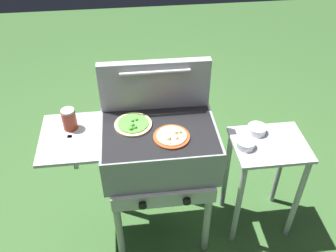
{
  "coord_description": "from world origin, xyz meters",
  "views": [
    {
      "loc": [
        -0.13,
        -1.55,
        2.2
      ],
      "look_at": [
        0.05,
        0.0,
        0.92
      ],
      "focal_mm": 39.68,
      "sensor_mm": 36.0,
      "label": 1
    }
  ],
  "objects_px": {
    "pizza_cheese": "(172,136)",
    "sauce_jar": "(69,119)",
    "grill": "(157,149)",
    "prep_table": "(264,167)",
    "pizza_veggie": "(133,124)",
    "topping_bowl_far": "(257,130)",
    "topping_bowl_near": "(246,144)"
  },
  "relations": [
    {
      "from": "pizza_cheese",
      "to": "pizza_veggie",
      "type": "xyz_separation_m",
      "value": [
        -0.2,
        0.13,
        -0.0
      ]
    },
    {
      "from": "grill",
      "to": "topping_bowl_near",
      "type": "bearing_deg",
      "value": -1.02
    },
    {
      "from": "pizza_veggie",
      "to": "topping_bowl_far",
      "type": "height_order",
      "value": "pizza_veggie"
    },
    {
      "from": "pizza_cheese",
      "to": "topping_bowl_near",
      "type": "height_order",
      "value": "pizza_cheese"
    },
    {
      "from": "prep_table",
      "to": "topping_bowl_near",
      "type": "relative_size",
      "value": 6.76
    },
    {
      "from": "pizza_veggie",
      "to": "topping_bowl_near",
      "type": "distance_m",
      "value": 0.66
    },
    {
      "from": "grill",
      "to": "topping_bowl_far",
      "type": "relative_size",
      "value": 8.36
    },
    {
      "from": "topping_bowl_far",
      "to": "pizza_cheese",
      "type": "bearing_deg",
      "value": -161.5
    },
    {
      "from": "topping_bowl_near",
      "to": "pizza_veggie",
      "type": "bearing_deg",
      "value": 174.29
    },
    {
      "from": "pizza_veggie",
      "to": "topping_bowl_near",
      "type": "bearing_deg",
      "value": -5.71
    },
    {
      "from": "grill",
      "to": "sauce_jar",
      "type": "distance_m",
      "value": 0.51
    },
    {
      "from": "pizza_cheese",
      "to": "sauce_jar",
      "type": "distance_m",
      "value": 0.56
    },
    {
      "from": "prep_table",
      "to": "topping_bowl_near",
      "type": "distance_m",
      "value": 0.28
    },
    {
      "from": "pizza_cheese",
      "to": "pizza_veggie",
      "type": "relative_size",
      "value": 0.94
    },
    {
      "from": "topping_bowl_near",
      "to": "topping_bowl_far",
      "type": "relative_size",
      "value": 0.94
    },
    {
      "from": "prep_table",
      "to": "topping_bowl_far",
      "type": "bearing_deg",
      "value": 116.11
    },
    {
      "from": "prep_table",
      "to": "pizza_cheese",
      "type": "bearing_deg",
      "value": -172.74
    },
    {
      "from": "grill",
      "to": "prep_table",
      "type": "distance_m",
      "value": 0.71
    },
    {
      "from": "pizza_cheese",
      "to": "topping_bowl_near",
      "type": "distance_m",
      "value": 0.47
    },
    {
      "from": "prep_table",
      "to": "topping_bowl_near",
      "type": "xyz_separation_m",
      "value": [
        -0.16,
        -0.01,
        0.23
      ]
    },
    {
      "from": "grill",
      "to": "topping_bowl_far",
      "type": "xyz_separation_m",
      "value": [
        0.62,
        0.11,
        -0.01
      ]
    },
    {
      "from": "pizza_cheese",
      "to": "topping_bowl_near",
      "type": "xyz_separation_m",
      "value": [
        0.44,
        0.06,
        -0.16
      ]
    },
    {
      "from": "pizza_veggie",
      "to": "topping_bowl_far",
      "type": "distance_m",
      "value": 0.76
    },
    {
      "from": "grill",
      "to": "sauce_jar",
      "type": "height_order",
      "value": "sauce_jar"
    },
    {
      "from": "prep_table",
      "to": "topping_bowl_near",
      "type": "height_order",
      "value": "topping_bowl_near"
    },
    {
      "from": "pizza_cheese",
      "to": "sauce_jar",
      "type": "xyz_separation_m",
      "value": [
        -0.54,
        0.15,
        0.05
      ]
    },
    {
      "from": "sauce_jar",
      "to": "grill",
      "type": "bearing_deg",
      "value": -9.23
    },
    {
      "from": "pizza_cheese",
      "to": "prep_table",
      "type": "xyz_separation_m",
      "value": [
        0.6,
        0.08,
        -0.39
      ]
    },
    {
      "from": "pizza_cheese",
      "to": "topping_bowl_far",
      "type": "height_order",
      "value": "pizza_cheese"
    },
    {
      "from": "pizza_veggie",
      "to": "prep_table",
      "type": "height_order",
      "value": "pizza_veggie"
    },
    {
      "from": "grill",
      "to": "prep_table",
      "type": "xyz_separation_m",
      "value": [
        0.67,
        0.0,
        -0.23
      ]
    },
    {
      "from": "pizza_cheese",
      "to": "pizza_veggie",
      "type": "distance_m",
      "value": 0.24
    }
  ]
}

